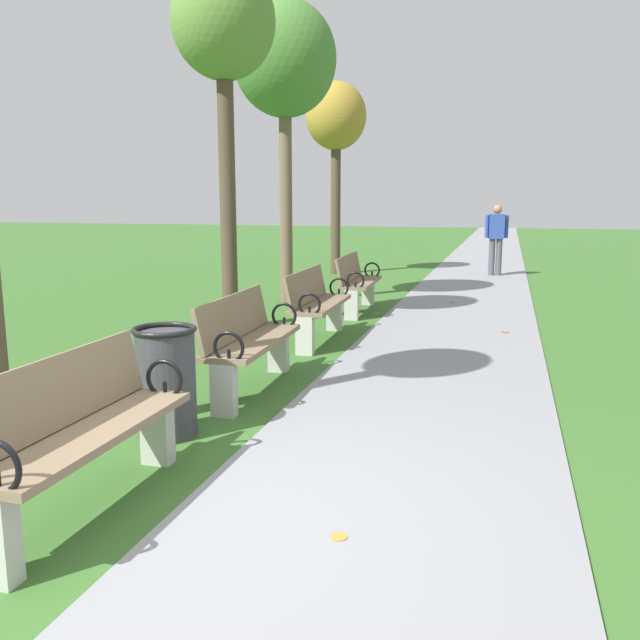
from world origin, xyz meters
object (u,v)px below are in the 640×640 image
Objects in this scene: tree_3 at (285,63)px; tree_4 at (336,121)px; park_bench_1 at (81,430)px; park_bench_3 at (317,303)px; park_bench_4 at (357,281)px; tree_2 at (224,31)px; park_bench_2 at (248,340)px; pedestrian_walking at (496,236)px; trash_bin at (166,381)px.

tree_4 is at bearing 94.12° from tree_3.
park_bench_1 is 0.99× the size of park_bench_3.
tree_2 is (-1.40, -1.79, 3.41)m from park_bench_4.
pedestrian_walking is at bearing 79.01° from park_bench_2.
tree_4 is (-1.70, 7.49, 3.07)m from park_bench_3.
park_bench_3 is 8.28m from pedestrian_walking.
park_bench_4 is 0.33× the size of tree_3.
park_bench_1 and park_bench_4 have the same top height.
park_bench_2 is at bearing -100.99° from pedestrian_walking.
tree_3 is 4.65m from tree_4.
pedestrian_walking is (2.00, 5.72, 0.44)m from park_bench_4.
trash_bin is (1.22, -6.41, -3.53)m from tree_3.
trash_bin is (1.56, -11.04, -3.13)m from tree_4.
tree_3 is 7.42m from trash_bin.
pedestrian_walking is at bearing 79.49° from trash_bin.
park_bench_1 is 8.51m from tree_3.
park_bench_2 is at bearing -90.00° from park_bench_4.
tree_2 reaches higher than park_bench_1.
tree_3 is 3.05× the size of pedestrian_walking.
tree_2 is (-1.40, 2.80, 3.41)m from park_bench_2.
park_bench_4 is 3.77m from tree_3.
trash_bin is (-0.15, -3.55, -0.06)m from park_bench_3.
park_bench_3 is at bearing -20.38° from tree_2.
tree_4 is at bearing 99.89° from park_bench_2.
tree_3 is 5.88× the size of trash_bin.
tree_2 is 2.95× the size of pedestrian_walking.
park_bench_3 is 3.73m from tree_2.
park_bench_3 is at bearing 90.00° from park_bench_2.
tree_4 is at bearing -171.75° from pedestrian_walking.
tree_2 is 0.97× the size of tree_3.
tree_4 is 11.58m from trash_bin.
tree_2 is 8.76m from pedestrian_walking.
tree_2 reaches higher than park_bench_4.
pedestrian_walking is at bearing 70.73° from park_bench_4.
park_bench_1 is at bearing -75.21° from tree_2.
tree_2 is 5.49m from trash_bin.
tree_3 is at bearing 100.80° from trash_bin.
park_bench_3 is 0.36× the size of tree_4.
tree_2 is 2.35m from tree_3.
park_bench_1 is 0.99× the size of park_bench_4.
park_bench_1 is at bearing -79.85° from tree_3.
pedestrian_walking is at bearing 81.12° from park_bench_1.
park_bench_3 is (-0.00, 2.28, 0.00)m from park_bench_2.
park_bench_2 is 4.58m from park_bench_4.
pedestrian_walking is (3.40, 7.51, -2.97)m from tree_2.
park_bench_4 is at bearing 88.56° from trash_bin.
tree_2 is at bearing 159.62° from park_bench_3.
park_bench_1 is 6.46m from tree_2.
park_bench_3 is 8.27m from tree_4.
tree_4 reaches higher than park_bench_3.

